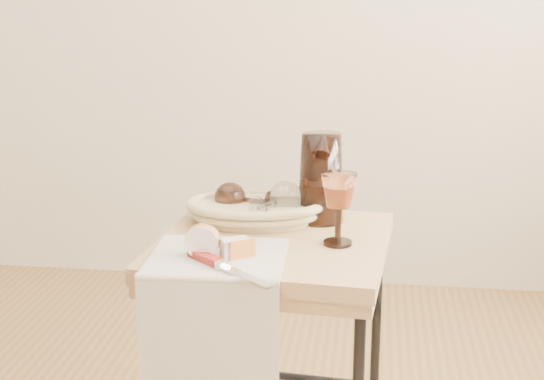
% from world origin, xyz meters
% --- Properties ---
extents(side_table, '(0.55, 0.55, 0.65)m').
position_xyz_m(side_table, '(0.52, 0.41, 0.33)').
color(side_table, brown).
rests_on(side_table, floor).
extents(tea_towel, '(0.30, 0.27, 0.01)m').
position_xyz_m(tea_towel, '(0.42, 0.26, 0.66)').
color(tea_towel, silver).
rests_on(tea_towel, side_table).
extents(bread_basket, '(0.33, 0.25, 0.05)m').
position_xyz_m(bread_basket, '(0.46, 0.53, 0.68)').
color(bread_basket, tan).
rests_on(bread_basket, side_table).
extents(goblet_lying_a, '(0.14, 0.11, 0.08)m').
position_xyz_m(goblet_lying_a, '(0.43, 0.54, 0.70)').
color(goblet_lying_a, '#392116').
rests_on(goblet_lying_a, bread_basket).
extents(goblet_lying_b, '(0.15, 0.17, 0.09)m').
position_xyz_m(goblet_lying_b, '(0.50, 0.51, 0.71)').
color(goblet_lying_b, white).
rests_on(goblet_lying_b, bread_basket).
extents(pitcher, '(0.18, 0.25, 0.26)m').
position_xyz_m(pitcher, '(0.61, 0.56, 0.76)').
color(pitcher, black).
rests_on(pitcher, side_table).
extents(wine_goblet, '(0.08, 0.08, 0.17)m').
position_xyz_m(wine_goblet, '(0.66, 0.39, 0.74)').
color(wine_goblet, white).
rests_on(wine_goblet, side_table).
extents(apple_half, '(0.08, 0.04, 0.07)m').
position_xyz_m(apple_half, '(0.38, 0.26, 0.69)').
color(apple_half, red).
rests_on(apple_half, tea_towel).
extents(apple_wedge, '(0.07, 0.06, 0.04)m').
position_xyz_m(apple_wedge, '(0.45, 0.26, 0.68)').
color(apple_wedge, silver).
rests_on(apple_wedge, tea_towel).
extents(table_knife, '(0.20, 0.18, 0.02)m').
position_xyz_m(table_knife, '(0.45, 0.18, 0.67)').
color(table_knife, silver).
rests_on(table_knife, tea_towel).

